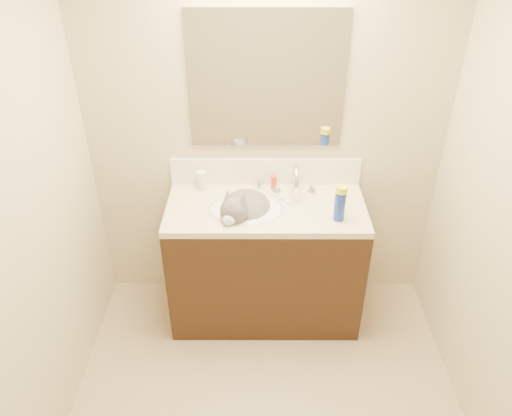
{
  "coord_description": "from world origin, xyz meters",
  "views": [
    {
      "loc": [
        -0.05,
        -1.53,
        2.49
      ],
      "look_at": [
        -0.06,
        0.92,
        0.88
      ],
      "focal_mm": 35.0,
      "sensor_mm": 36.0,
      "label": 1
    }
  ],
  "objects_px": {
    "cat": "(244,211)",
    "basin": "(246,219)",
    "silver_jar": "(260,184)",
    "spray_can": "(340,207)",
    "pill_bottle": "(202,180)",
    "amber_bottle": "(274,182)",
    "vanity_cabinet": "(265,264)",
    "faucet": "(295,182)"
  },
  "relations": [
    {
      "from": "vanity_cabinet",
      "to": "spray_can",
      "type": "distance_m",
      "value": 0.69
    },
    {
      "from": "basin",
      "to": "pill_bottle",
      "type": "relative_size",
      "value": 3.8
    },
    {
      "from": "amber_bottle",
      "to": "spray_can",
      "type": "xyz_separation_m",
      "value": [
        0.36,
        -0.34,
        0.04
      ]
    },
    {
      "from": "faucet",
      "to": "spray_can",
      "type": "xyz_separation_m",
      "value": [
        0.23,
        -0.27,
        0.0
      ]
    },
    {
      "from": "basin",
      "to": "spray_can",
      "type": "height_order",
      "value": "spray_can"
    },
    {
      "from": "faucet",
      "to": "silver_jar",
      "type": "relative_size",
      "value": 5.21
    },
    {
      "from": "faucet",
      "to": "silver_jar",
      "type": "xyz_separation_m",
      "value": [
        -0.22,
        0.08,
        -0.06
      ]
    },
    {
      "from": "vanity_cabinet",
      "to": "basin",
      "type": "xyz_separation_m",
      "value": [
        -0.12,
        -0.03,
        0.38
      ]
    },
    {
      "from": "cat",
      "to": "amber_bottle",
      "type": "height_order",
      "value": "cat"
    },
    {
      "from": "vanity_cabinet",
      "to": "amber_bottle",
      "type": "relative_size",
      "value": 13.12
    },
    {
      "from": "silver_jar",
      "to": "faucet",
      "type": "bearing_deg",
      "value": -19.79
    },
    {
      "from": "spray_can",
      "to": "amber_bottle",
      "type": "bearing_deg",
      "value": 136.89
    },
    {
      "from": "cat",
      "to": "pill_bottle",
      "type": "bearing_deg",
      "value": 163.99
    },
    {
      "from": "faucet",
      "to": "cat",
      "type": "xyz_separation_m",
      "value": [
        -0.31,
        -0.15,
        -0.11
      ]
    },
    {
      "from": "basin",
      "to": "pill_bottle",
      "type": "xyz_separation_m",
      "value": [
        -0.28,
        0.24,
        0.13
      ]
    },
    {
      "from": "basin",
      "to": "faucet",
      "type": "xyz_separation_m",
      "value": [
        0.3,
        0.17,
        0.16
      ]
    },
    {
      "from": "silver_jar",
      "to": "spray_can",
      "type": "height_order",
      "value": "spray_can"
    },
    {
      "from": "cat",
      "to": "amber_bottle",
      "type": "distance_m",
      "value": 0.3
    },
    {
      "from": "basin",
      "to": "silver_jar",
      "type": "bearing_deg",
      "value": 71.04
    },
    {
      "from": "faucet",
      "to": "amber_bottle",
      "type": "relative_size",
      "value": 3.06
    },
    {
      "from": "vanity_cabinet",
      "to": "pill_bottle",
      "type": "distance_m",
      "value": 0.68
    },
    {
      "from": "cat",
      "to": "basin",
      "type": "bearing_deg",
      "value": -23.72
    },
    {
      "from": "vanity_cabinet",
      "to": "spray_can",
      "type": "xyz_separation_m",
      "value": [
        0.41,
        -0.14,
        0.54
      ]
    },
    {
      "from": "amber_bottle",
      "to": "vanity_cabinet",
      "type": "bearing_deg",
      "value": -104.08
    },
    {
      "from": "pill_bottle",
      "to": "cat",
      "type": "bearing_deg",
      "value": -40.1
    },
    {
      "from": "vanity_cabinet",
      "to": "amber_bottle",
      "type": "bearing_deg",
      "value": 75.92
    },
    {
      "from": "vanity_cabinet",
      "to": "basin",
      "type": "relative_size",
      "value": 2.67
    },
    {
      "from": "faucet",
      "to": "silver_jar",
      "type": "bearing_deg",
      "value": 160.21
    },
    {
      "from": "basin",
      "to": "amber_bottle",
      "type": "xyz_separation_m",
      "value": [
        0.17,
        0.23,
        0.12
      ]
    },
    {
      "from": "amber_bottle",
      "to": "spray_can",
      "type": "relative_size",
      "value": 0.53
    },
    {
      "from": "basin",
      "to": "vanity_cabinet",
      "type": "bearing_deg",
      "value": 14.04
    },
    {
      "from": "basin",
      "to": "silver_jar",
      "type": "height_order",
      "value": "silver_jar"
    },
    {
      "from": "pill_bottle",
      "to": "amber_bottle",
      "type": "relative_size",
      "value": 1.3
    },
    {
      "from": "faucet",
      "to": "spray_can",
      "type": "bearing_deg",
      "value": -49.22
    },
    {
      "from": "pill_bottle",
      "to": "vanity_cabinet",
      "type": "bearing_deg",
      "value": -27.56
    },
    {
      "from": "basin",
      "to": "pill_bottle",
      "type": "bearing_deg",
      "value": 139.56
    },
    {
      "from": "vanity_cabinet",
      "to": "pill_bottle",
      "type": "height_order",
      "value": "pill_bottle"
    },
    {
      "from": "vanity_cabinet",
      "to": "amber_bottle",
      "type": "xyz_separation_m",
      "value": [
        0.05,
        0.2,
        0.5
      ]
    },
    {
      "from": "basin",
      "to": "cat",
      "type": "xyz_separation_m",
      "value": [
        -0.01,
        0.01,
        0.05
      ]
    },
    {
      "from": "silver_jar",
      "to": "spray_can",
      "type": "xyz_separation_m",
      "value": [
        0.45,
        -0.35,
        0.06
      ]
    },
    {
      "from": "basin",
      "to": "cat",
      "type": "relative_size",
      "value": 0.95
    },
    {
      "from": "vanity_cabinet",
      "to": "pill_bottle",
      "type": "bearing_deg",
      "value": 152.44
    }
  ]
}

